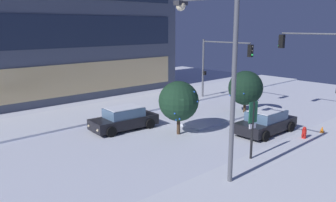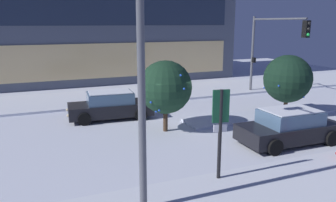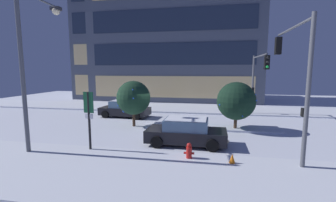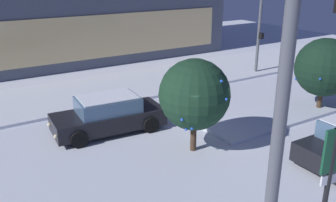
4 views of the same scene
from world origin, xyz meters
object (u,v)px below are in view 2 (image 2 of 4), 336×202
parking_info_sign (220,124)px  car_far (110,106)px  traffic_light_corner_far_right (273,41)px  decorated_tree_median (288,79)px  car_near (289,127)px  street_lamp_arched (129,19)px  decorated_tree_left_of_median (165,87)px

parking_info_sign → car_far: bearing=18.4°
car_far → traffic_light_corner_far_right: bearing=-170.3°
car_far → decorated_tree_median: size_ratio=1.37×
car_near → car_far: (-6.22, 6.74, -0.00)m
car_near → traffic_light_corner_far_right: bearing=57.4°
car_near → street_lamp_arched: bearing=-163.9°
traffic_light_corner_far_right → decorated_tree_left_of_median: bearing=-65.9°
decorated_tree_left_of_median → parking_info_sign: bearing=-94.0°
car_near → car_far: bearing=133.6°
car_far → traffic_light_corner_far_right: size_ratio=0.84×
car_far → traffic_light_corner_far_right: 11.87m
traffic_light_corner_far_right → parking_info_sign: traffic_light_corner_far_right is taller
car_far → decorated_tree_left_of_median: 3.97m
street_lamp_arched → parking_info_sign: size_ratio=2.59×
decorated_tree_median → decorated_tree_left_of_median: 7.34m
car_near → car_far: same height
car_near → decorated_tree_median: size_ratio=1.35×
car_near → parking_info_sign: parking_info_sign is taller
street_lamp_arched → parking_info_sign: 4.32m
street_lamp_arched → decorated_tree_median: (10.63, 5.82, -3.13)m
traffic_light_corner_far_right → decorated_tree_median: (-2.12, -4.04, -1.81)m
traffic_light_corner_far_right → decorated_tree_left_of_median: size_ratio=1.62×
car_near → decorated_tree_left_of_median: bearing=141.1°
traffic_light_corner_far_right → car_far: bearing=-84.7°
parking_info_sign → decorated_tree_left_of_median: bearing=4.5°
parking_info_sign → decorated_tree_median: (7.74, 5.83, 0.08)m
street_lamp_arched → parking_info_sign: (2.89, -0.01, -3.20)m
car_far → car_near: bearing=137.1°
traffic_light_corner_far_right → parking_info_sign: size_ratio=1.79×
car_far → decorated_tree_median: (9.27, -2.98, 1.34)m
car_far → parking_info_sign: size_ratio=1.50×
traffic_light_corner_far_right → decorated_tree_median: traffic_light_corner_far_right is taller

